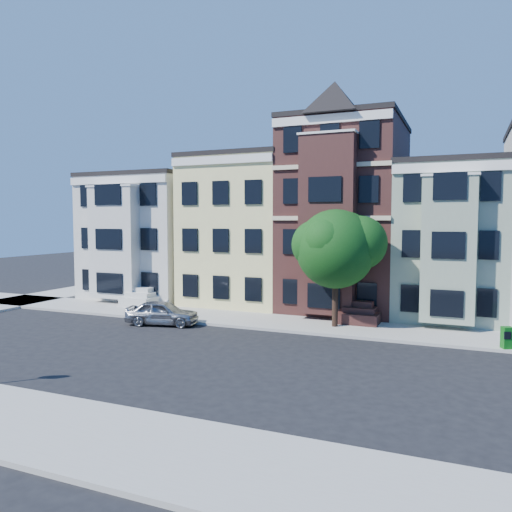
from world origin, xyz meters
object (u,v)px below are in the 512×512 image
at_px(street_tree, 336,254).
at_px(parked_car, 162,313).
at_px(newspaper_box, 507,338).
at_px(fire_hydrant, 167,309).

height_order(street_tree, parked_car, street_tree).
distance_m(newspaper_box, fire_hydrant, 18.37).
height_order(parked_car, newspaper_box, parked_car).
xyz_separation_m(street_tree, fire_hydrant, (-10.12, -0.81, -3.52)).
relative_size(street_tree, newspaper_box, 7.99).
relative_size(street_tree, parked_car, 1.92).
bearing_deg(newspaper_box, fire_hydrant, 153.42).
xyz_separation_m(parked_car, newspaper_box, (17.43, 1.10, -0.05)).
bearing_deg(newspaper_box, parked_car, 159.53).
height_order(street_tree, newspaper_box, street_tree).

